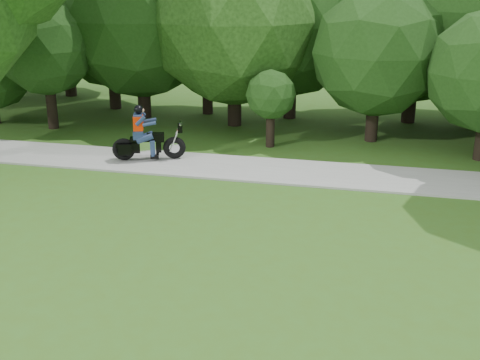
# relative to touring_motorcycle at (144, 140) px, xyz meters

# --- Properties ---
(ground) EXTENTS (100.00, 100.00, 0.00)m
(ground) POSITION_rel_touring_motorcycle_xyz_m (4.97, -8.08, -0.66)
(ground) COLOR #395F1B
(ground) RESTS_ON ground
(walkway) EXTENTS (60.00, 2.20, 0.06)m
(walkway) POSITION_rel_touring_motorcycle_xyz_m (4.97, -0.08, -0.63)
(walkway) COLOR gray
(walkway) RESTS_ON ground
(tree_line) EXTENTS (39.35, 11.99, 7.87)m
(tree_line) POSITION_rel_touring_motorcycle_xyz_m (7.35, 6.40, 3.04)
(tree_line) COLOR black
(tree_line) RESTS_ON ground
(touring_motorcycle) EXTENTS (2.10, 1.17, 1.65)m
(touring_motorcycle) POSITION_rel_touring_motorcycle_xyz_m (0.00, 0.00, 0.00)
(touring_motorcycle) COLOR black
(touring_motorcycle) RESTS_ON walkway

